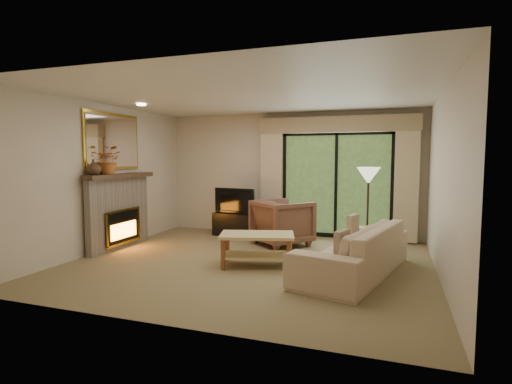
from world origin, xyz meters
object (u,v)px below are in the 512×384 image
(sofa, at_px, (353,249))
(coffee_table, at_px, (257,250))
(media_console, at_px, (237,224))
(armchair, at_px, (282,222))

(sofa, distance_m, coffee_table, 1.44)
(media_console, xyz_separation_m, coffee_table, (1.18, -2.09, 0.01))
(media_console, height_order, armchair, armchair)
(armchair, xyz_separation_m, coffee_table, (0.03, -1.55, -0.18))
(media_console, relative_size, coffee_table, 0.87)
(armchair, bearing_deg, coffee_table, 130.59)
(armchair, distance_m, coffee_table, 1.56)
(armchair, height_order, coffee_table, armchair)
(armchair, height_order, sofa, armchair)
(media_console, height_order, coffee_table, coffee_table)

